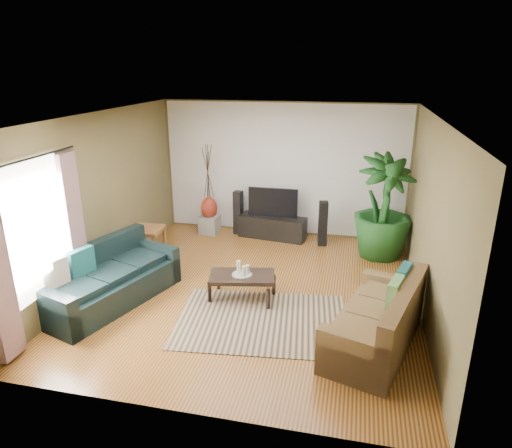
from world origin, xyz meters
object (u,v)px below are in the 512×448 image
(potted_plant, at_px, (383,207))
(pedestal, at_px, (210,224))
(speaker_right, at_px, (323,224))
(vase, at_px, (209,208))
(tv_stand, at_px, (272,227))
(television, at_px, (273,202))
(sofa_left, at_px, (109,276))
(speaker_left, at_px, (238,213))
(sofa_right, at_px, (376,315))
(side_table, at_px, (147,244))
(coffee_table, at_px, (242,287))

(potted_plant, xyz_separation_m, pedestal, (-3.46, 0.46, -0.76))
(speaker_right, relative_size, vase, 1.85)
(tv_stand, relative_size, television, 1.36)
(television, bearing_deg, vase, -178.57)
(sofa_left, height_order, vase, sofa_left)
(speaker_left, relative_size, potted_plant, 0.48)
(speaker_left, xyz_separation_m, potted_plant, (2.86, -0.57, 0.49))
(sofa_left, xyz_separation_m, potted_plant, (3.98, 2.69, 0.52))
(sofa_right, height_order, potted_plant, potted_plant)
(potted_plant, relative_size, pedestal, 5.04)
(tv_stand, relative_size, speaker_left, 1.49)
(potted_plant, xyz_separation_m, vase, (-3.46, 0.46, -0.40))
(tv_stand, bearing_deg, potted_plant, -4.42)
(tv_stand, distance_m, speaker_left, 0.79)
(tv_stand, xyz_separation_m, side_table, (-2.03, -1.56, 0.07))
(sofa_right, distance_m, tv_stand, 3.97)
(speaker_left, bearing_deg, vase, -160.76)
(coffee_table, bearing_deg, pedestal, 106.44)
(sofa_left, distance_m, coffee_table, 1.98)
(speaker_left, bearing_deg, side_table, -118.90)
(sofa_right, relative_size, potted_plant, 0.98)
(speaker_left, bearing_deg, sofa_left, -100.25)
(sofa_left, xyz_separation_m, sofa_right, (3.83, -0.29, 0.00))
(television, height_order, speaker_left, television)
(sofa_left, relative_size, vase, 4.47)
(sofa_left, distance_m, speaker_right, 4.16)
(sofa_left, relative_size, pedestal, 5.73)
(speaker_left, relative_size, side_table, 1.55)
(coffee_table, height_order, speaker_right, speaker_right)
(television, bearing_deg, speaker_left, 174.11)
(tv_stand, relative_size, speaker_right, 1.54)
(sofa_left, relative_size, potted_plant, 1.14)
(speaker_left, xyz_separation_m, speaker_right, (1.78, -0.27, -0.01))
(television, relative_size, speaker_right, 1.13)
(sofa_right, bearing_deg, potted_plant, -165.82)
(coffee_table, bearing_deg, vase, 106.44)
(sofa_right, distance_m, speaker_left, 4.46)
(coffee_table, distance_m, tv_stand, 2.64)
(television, distance_m, speaker_right, 1.09)
(potted_plant, distance_m, pedestal, 3.57)
(sofa_left, relative_size, tv_stand, 1.57)
(coffee_table, height_order, pedestal, coffee_table)
(speaker_right, height_order, pedestal, speaker_right)
(speaker_right, distance_m, potted_plant, 1.23)
(coffee_table, xyz_separation_m, potted_plant, (2.08, 2.17, 0.75))
(coffee_table, height_order, speaker_left, speaker_left)
(sofa_right, xyz_separation_m, television, (-1.96, 3.47, 0.33))
(sofa_left, relative_size, television, 2.15)
(speaker_right, bearing_deg, speaker_left, 159.38)
(sofa_left, distance_m, tv_stand, 3.68)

